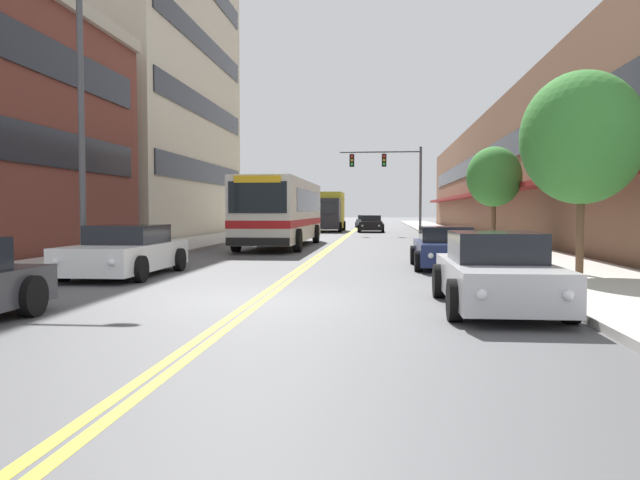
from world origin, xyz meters
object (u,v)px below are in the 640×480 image
(traffic_signal_mast, at_px, (393,172))
(street_lamp_left_near, at_px, (94,95))
(box_truck, at_px, (328,211))
(car_slate_blue_moving_second, at_px, (366,221))
(street_tree_right_near, at_px, (582,138))
(fire_hydrant, at_px, (502,250))
(car_black_moving_lead, at_px, (371,224))
(street_tree_right_mid, at_px, (494,177))
(car_champagne_parked_left_mid, at_px, (279,228))
(city_bus, at_px, (282,210))
(car_white_parked_left_far, at_px, (126,252))
(car_silver_parked_right_foreground, at_px, (496,273))
(car_navy_parked_right_mid, at_px, (445,249))

(traffic_signal_mast, height_order, street_lamp_left_near, street_lamp_left_near)
(traffic_signal_mast, xyz_separation_m, street_lamp_left_near, (-8.14, -30.09, 0.17))
(box_truck, bearing_deg, car_slate_blue_moving_second, 77.94)
(street_tree_right_near, height_order, fire_hydrant, street_tree_right_near)
(car_black_moving_lead, bearing_deg, box_truck, 156.78)
(box_truck, xyz_separation_m, street_tree_right_mid, (9.63, -23.89, 1.59))
(traffic_signal_mast, distance_m, street_lamp_left_near, 31.17)
(car_champagne_parked_left_mid, bearing_deg, street_tree_right_mid, -43.04)
(city_bus, height_order, car_white_parked_left_far, city_bus)
(car_silver_parked_right_foreground, xyz_separation_m, street_tree_right_mid, (3.11, 17.97, 2.67))
(city_bus, xyz_separation_m, car_navy_parked_right_mid, (6.78, -10.96, -1.21))
(car_white_parked_left_far, distance_m, street_lamp_left_near, 4.15)
(car_black_moving_lead, bearing_deg, car_slate_blue_moving_second, 93.05)
(street_lamp_left_near, bearing_deg, box_truck, 85.70)
(car_white_parked_left_far, relative_size, street_lamp_left_near, 0.62)
(car_black_moving_lead, relative_size, fire_hydrant, 5.53)
(street_lamp_left_near, relative_size, fire_hydrant, 8.98)
(city_bus, height_order, street_tree_right_mid, street_tree_right_mid)
(traffic_signal_mast, height_order, street_tree_right_mid, traffic_signal_mast)
(car_champagne_parked_left_mid, height_order, traffic_signal_mast, traffic_signal_mast)
(car_white_parked_left_far, bearing_deg, traffic_signal_mast, 75.46)
(car_silver_parked_right_foreground, xyz_separation_m, street_tree_right_near, (2.94, 4.91, 2.93))
(car_white_parked_left_far, height_order, street_tree_right_mid, street_tree_right_mid)
(car_champagne_parked_left_mid, relative_size, street_tree_right_mid, 1.03)
(fire_hydrant, bearing_deg, city_bus, 126.45)
(car_white_parked_left_far, bearing_deg, city_bus, 82.02)
(car_white_parked_left_far, xyz_separation_m, street_tree_right_near, (11.79, 0.11, 2.92))
(car_white_parked_left_far, height_order, fire_hydrant, car_white_parked_left_far)
(car_navy_parked_right_mid, xyz_separation_m, car_slate_blue_moving_second, (-3.56, 47.38, 0.03))
(car_silver_parked_right_foreground, height_order, car_slate_blue_moving_second, car_silver_parked_right_foreground)
(car_champagne_parked_left_mid, distance_m, car_white_parked_left_far, 24.18)
(box_truck, relative_size, street_tree_right_near, 1.42)
(car_slate_blue_moving_second, relative_size, street_tree_right_mid, 1.03)
(street_tree_right_near, bearing_deg, car_silver_parked_right_foreground, -120.96)
(car_slate_blue_moving_second, xyz_separation_m, box_truck, (-2.89, -13.50, 1.09))
(car_silver_parked_right_foreground, relative_size, car_slate_blue_moving_second, 0.96)
(car_black_moving_lead, distance_m, fire_hydrant, 32.99)
(car_slate_blue_moving_second, xyz_separation_m, street_tree_right_near, (6.58, -50.46, 2.95))
(car_champagne_parked_left_mid, height_order, street_lamp_left_near, street_lamp_left_near)
(car_navy_parked_right_mid, height_order, fire_hydrant, car_navy_parked_right_mid)
(street_tree_right_mid, bearing_deg, car_slate_blue_moving_second, 100.23)
(car_white_parked_left_far, bearing_deg, car_champagne_parked_left_mid, 89.58)
(street_lamp_left_near, distance_m, street_tree_right_mid, 18.70)
(car_navy_parked_right_mid, height_order, street_tree_right_mid, street_tree_right_mid)
(city_bus, xyz_separation_m, car_black_moving_lead, (4.03, 21.33, -1.15))
(car_navy_parked_right_mid, distance_m, street_lamp_left_near, 10.87)
(city_bus, distance_m, street_tree_right_near, 17.22)
(box_truck, relative_size, street_lamp_left_near, 0.92)
(traffic_signal_mast, xyz_separation_m, street_tree_right_mid, (4.33, -16.23, -1.23))
(box_truck, distance_m, street_tree_right_near, 38.20)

